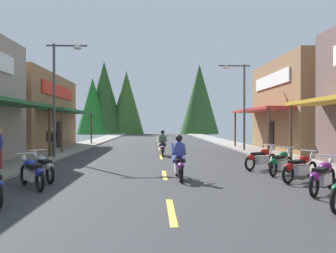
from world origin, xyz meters
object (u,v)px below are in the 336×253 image
Objects in this scene: motorcycle_parked_right_2 at (323,176)px; streetlamp_left at (60,84)px; motorcycle_parked_left_4 at (43,167)px; motorcycle_parked_right_5 at (261,158)px; motorcycle_parked_left_3 at (32,172)px; motorcycle_parked_right_3 at (300,167)px; motorcycle_parked_right_4 at (281,162)px; pedestrian_waiting at (0,147)px; pedestrian_browsing at (51,140)px; rider_cruising_trailing at (163,145)px; streetlamp_right at (239,94)px; rider_cruising_lead at (179,161)px.

streetlamp_left is at bearing 88.40° from motorcycle_parked_right_2.
motorcycle_parked_left_4 is at bearing -79.36° from streetlamp_left.
motorcycle_parked_right_2 is at bearing -123.65° from motorcycle_parked_right_5.
motorcycle_parked_left_3 is (-8.38, 1.09, 0.00)m from motorcycle_parked_right_2.
streetlamp_left is at bearing 105.49° from motorcycle_parked_right_3.
pedestrian_waiting is at bearing 125.43° from motorcycle_parked_right_4.
pedestrian_browsing is (-10.66, 10.76, 0.51)m from motorcycle_parked_right_2.
motorcycle_parked_left_4 is at bearing -32.32° from motorcycle_parked_left_3.
streetlamp_left reaches higher than rider_cruising_trailing.
streetlamp_left is at bearing -26.87° from motorcycle_parked_left_3.
pedestrian_waiting is at bearing -141.84° from streetlamp_right.
motorcycle_parked_right_2 is 8.45m from motorcycle_parked_left_3.
pedestrian_browsing is (-2.18, 8.38, 0.51)m from motorcycle_parked_left_4.
motorcycle_parked_left_4 is (-8.30, -2.67, 0.00)m from motorcycle_parked_right_5.
motorcycle_parked_right_4 and motorcycle_parked_right_5 have the same top height.
streetlamp_left is at bearing -173.84° from pedestrian_browsing.
pedestrian_waiting is (-12.20, -9.59, -2.97)m from streetlamp_right.
pedestrian_browsing is (-11.87, -3.68, -2.98)m from streetlamp_right.
rider_cruising_trailing is at bearing -116.06° from pedestrian_browsing.
motorcycle_parked_right_4 is 12.98m from pedestrian_browsing.
motorcycle_parked_right_5 is at bearing 44.95° from motorcycle_parked_right_2.
rider_cruising_trailing is at bearing 0.70° from rider_cruising_lead.
motorcycle_parked_right_4 is 0.93× the size of motorcycle_parked_left_4.
motorcycle_parked_right_4 is 8.91m from rider_cruising_trailing.
rider_cruising_lead reaches higher than motorcycle_parked_right_2.
motorcycle_parked_left_3 is at bearing 106.12° from rider_cruising_lead.
motorcycle_parked_right_3 is 10.37m from rider_cruising_trailing.
pedestrian_browsing is 5.92m from pedestrian_waiting.
motorcycle_parked_right_3 is (10.04, -7.76, -3.63)m from streetlamp_left.
motorcycle_parked_right_3 is at bearing -129.06° from motorcycle_parked_left_4.
rider_cruising_trailing reaches higher than motorcycle_parked_right_2.
rider_cruising_lead is (4.63, 0.17, 0.17)m from motorcycle_parked_left_4.
pedestrian_browsing is at bearing 38.00° from rider_cruising_lead.
streetlamp_right is 2.84× the size of rider_cruising_lead.
streetlamp_left reaches higher than pedestrian_browsing.
rider_cruising_lead is at bearing -171.44° from pedestrian_browsing.
streetlamp_right is 15.86m from motorcycle_parked_left_4.
motorcycle_parked_right_3 is 1.07× the size of motorcycle_parked_right_4.
motorcycle_parked_left_3 is (-8.21, -3.95, 0.00)m from motorcycle_parked_right_5.
streetlamp_right is (11.07, 4.74, -0.14)m from streetlamp_left.
rider_cruising_lead and rider_cruising_trailing have the same top height.
rider_cruising_trailing is at bearing 87.09° from motorcycle_parked_right_5.
rider_cruising_lead is at bearing -108.75° from motorcycle_parked_left_3.
pedestrian_browsing is at bearing 115.78° from motorcycle_parked_right_5.
rider_cruising_trailing is 6.48m from pedestrian_browsing.
motorcycle_parked_right_2 is 0.91× the size of motorcycle_parked_left_4.
rider_cruising_lead is 8.79m from rider_cruising_trailing.
rider_cruising_lead is 1.00× the size of rider_cruising_trailing.
pedestrian_browsing reaches higher than motorcycle_parked_left_4.
motorcycle_parked_right_2 is 8.80m from motorcycle_parked_left_4.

